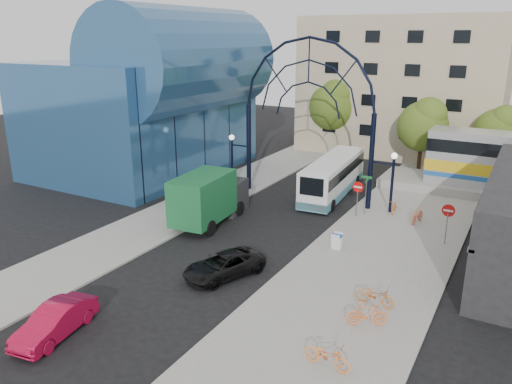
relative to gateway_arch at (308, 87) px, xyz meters
The scene contains 22 objects.
ground 16.41m from the gateway_arch, 90.00° to the right, with size 120.00×120.00×0.00m, color black.
sidewalk_east 15.37m from the gateway_arch, 51.34° to the right, with size 8.00×56.00×0.12m, color gray.
plaza_west 13.36m from the gateway_arch, 129.09° to the right, with size 5.00×50.00×0.12m, color gray.
gateway_arch is the anchor object (origin of this frame).
stop_sign 8.37m from the gateway_arch, 22.63° to the right, with size 0.80×0.07×2.50m.
do_not_enter_sign 13.43m from the gateway_arch, 19.99° to the right, with size 0.76×0.07×2.48m.
street_name_sign 8.38m from the gateway_arch, 15.07° to the right, with size 0.70×0.70×2.80m.
sandwich_board 12.52m from the gateway_arch, 55.09° to the right, with size 0.55×0.61×0.99m.
transit_hall 15.45m from the gateway_arch, behind, with size 16.50×18.00×14.50m.
apartment_block 21.12m from the gateway_arch, 84.55° to the left, with size 20.00×12.10×14.00m.
tree_north_a 13.98m from the gateway_arch, 62.83° to the left, with size 4.48×4.48×7.00m.
tree_north_b 16.72m from the gateway_arch, 103.68° to the left, with size 5.12×5.12×8.00m.
tree_north_c 18.95m from the gateway_arch, 48.96° to the left, with size 4.16×4.16×6.50m.
city_bus 7.51m from the gateway_arch, 56.82° to the left, with size 3.13×10.68×2.90m.
green_truck 10.85m from the gateway_arch, 115.03° to the right, with size 3.15×7.12×3.50m.
black_suv 16.13m from the gateway_arch, 83.52° to the right, with size 2.06×4.47×1.24m, color black.
red_sedan 23.43m from the gateway_arch, 94.22° to the right, with size 1.41×4.05×1.34m, color #AC0A2F.
bike_near_a 10.55m from the gateway_arch, ahead, with size 0.61×1.76×0.92m, color orange.
bike_near_b 11.87m from the gateway_arch, ahead, with size 0.50×1.77×1.06m, color #DF562C.
bike_far_a 18.04m from the gateway_arch, 54.34° to the right, with size 0.66×1.90×1.00m, color #CA6B28.
bike_far_b 19.49m from the gateway_arch, 57.44° to the right, with size 0.51×1.80×1.08m, color orange.
bike_far_c 22.14m from the gateway_arch, 63.65° to the right, with size 0.67×1.92×1.01m, color orange.
Camera 1 is at (14.71, -19.81, 12.14)m, focal length 35.00 mm.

